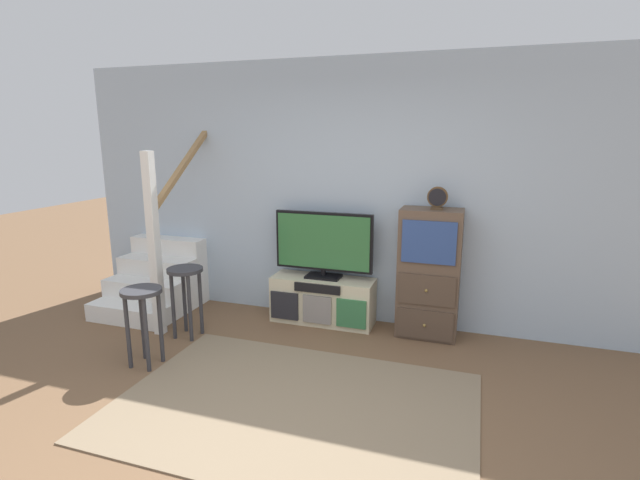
{
  "coord_description": "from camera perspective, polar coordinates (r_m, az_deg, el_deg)",
  "views": [
    {
      "loc": [
        1.18,
        -2.31,
        1.95
      ],
      "look_at": [
        -0.2,
        1.79,
        0.98
      ],
      "focal_mm": 26.65,
      "sensor_mm": 36.0,
      "label": 1
    }
  ],
  "objects": [
    {
      "name": "ground_plane",
      "position": [
        3.24,
        -7.46,
        -24.53
      ],
      "size": [
        20.0,
        20.0,
        0.0
      ],
      "primitive_type": "plane",
      "color": "brown"
    },
    {
      "name": "staircase",
      "position": [
        5.87,
        -17.92,
        -3.64
      ],
      "size": [
        1.0,
        1.36,
        2.2
      ],
      "color": "white",
      "rests_on": "ground_plane"
    },
    {
      "name": "back_wall",
      "position": [
        4.94,
        4.64,
        5.59
      ],
      "size": [
        6.4,
        0.12,
        2.7
      ],
      "primitive_type": "cube",
      "color": "#A8BCD1",
      "rests_on": "ground_plane"
    },
    {
      "name": "bar_stool_far",
      "position": [
        4.78,
        -15.81,
        -5.3
      ],
      "size": [
        0.34,
        0.34,
        0.7
      ],
      "color": "#333338",
      "rests_on": "ground_plane"
    },
    {
      "name": "media_console",
      "position": [
        5.03,
        0.33,
        -7.24
      ],
      "size": [
        1.08,
        0.38,
        0.48
      ],
      "color": "beige",
      "rests_on": "ground_plane"
    },
    {
      "name": "side_cabinet",
      "position": [
        4.71,
        12.94,
        -3.99
      ],
      "size": [
        0.58,
        0.38,
        1.26
      ],
      "color": "brown",
      "rests_on": "ground_plane"
    },
    {
      "name": "area_rug",
      "position": [
        3.69,
        -3.17,
        -19.23
      ],
      "size": [
        2.6,
        1.8,
        0.01
      ],
      "primitive_type": "cube",
      "color": "#847056",
      "rests_on": "ground_plane"
    },
    {
      "name": "television",
      "position": [
        4.88,
        0.43,
        -0.41
      ],
      "size": [
        1.03,
        0.22,
        0.69
      ],
      "color": "black",
      "rests_on": "media_console"
    },
    {
      "name": "bar_stool_near",
      "position": [
        4.31,
        -20.53,
        -7.72
      ],
      "size": [
        0.34,
        0.34,
        0.68
      ],
      "color": "#333338",
      "rests_on": "ground_plane"
    },
    {
      "name": "desk_clock",
      "position": [
        4.54,
        13.93,
        4.9
      ],
      "size": [
        0.19,
        0.08,
        0.21
      ],
      "color": "#4C3823",
      "rests_on": "side_cabinet"
    }
  ]
}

